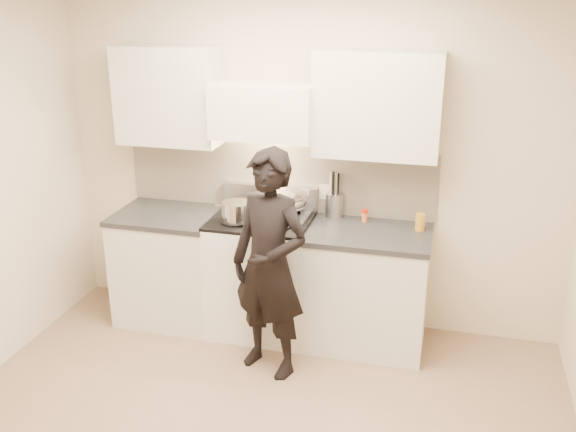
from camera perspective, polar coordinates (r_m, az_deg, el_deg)
The scene contains 10 objects.
room_shell at distance 3.69m, azimuth -3.70°, elevation 3.53°, with size 4.04×3.54×2.70m.
stove at distance 5.09m, azimuth -2.33°, elevation -5.17°, with size 0.76×0.65×0.96m.
counter_right at distance 4.94m, azimuth 6.97°, elevation -6.31°, with size 0.92×0.67×0.92m.
counter_left at distance 5.36m, azimuth -10.36°, elevation -4.33°, with size 0.82×0.67×0.92m.
wok at distance 4.97m, azimuth -0.36°, elevation 1.51°, with size 0.40×0.47×0.32m.
stock_pot at distance 4.81m, azimuth -4.64°, elevation 0.40°, with size 0.30×0.27×0.15m.
utensil_crock at distance 4.99m, azimuth 4.13°, elevation 1.14°, with size 0.13×0.13×0.36m.
spice_jar at distance 4.93m, azimuth 6.83°, elevation 0.05°, with size 0.04×0.04×0.10m.
oil_glass at distance 4.82m, azimuth 11.67°, elevation -0.54°, with size 0.07×0.07×0.13m.
person at distance 4.42m, azimuth -1.64°, elevation -4.38°, with size 0.60×0.39×1.63m, color black.
Camera 1 is at (1.06, -2.98, 2.64)m, focal length 40.00 mm.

